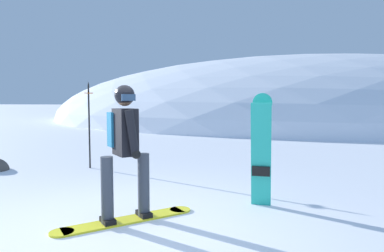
% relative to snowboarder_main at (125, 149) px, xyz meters
% --- Properties ---
extents(ground_plane, '(300.00, 300.00, 0.00)m').
position_rel_snowboarder_main_xyz_m(ground_plane, '(0.10, -0.29, -0.92)').
color(ground_plane, white).
extents(ridge_peak_main, '(43.53, 39.18, 10.63)m').
position_rel_snowboarder_main_xyz_m(ridge_peak_main, '(2.84, 29.45, -0.92)').
color(ridge_peak_main, white).
rests_on(ridge_peak_main, ground).
extents(snowboarder_main, '(1.35, 1.42, 1.71)m').
position_rel_snowboarder_main_xyz_m(snowboarder_main, '(0.00, 0.00, 0.00)').
color(snowboarder_main, yellow).
rests_on(snowboarder_main, ground).
extents(spare_snowboard, '(0.28, 0.33, 1.64)m').
position_rel_snowboarder_main_xyz_m(spare_snowboard, '(1.62, 1.00, -0.09)').
color(spare_snowboard, '#23B7A3').
rests_on(spare_snowboard, ground).
extents(piste_marker_near, '(0.20, 0.20, 1.96)m').
position_rel_snowboarder_main_xyz_m(piste_marker_near, '(-2.32, 2.91, 0.20)').
color(piste_marker_near, black).
rests_on(piste_marker_near, ground).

